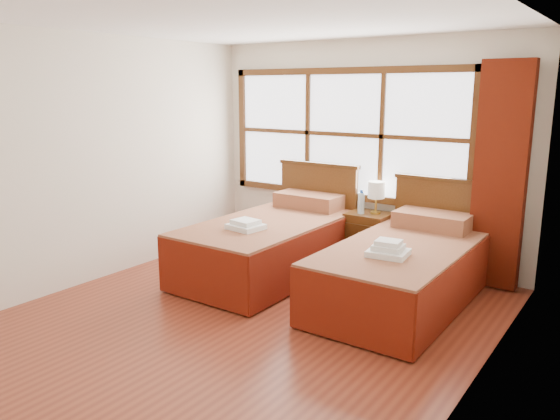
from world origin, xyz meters
The scene contains 15 objects.
floor centered at (0.00, 0.00, 0.00)m, with size 4.50×4.50×0.00m, color brown.
ceiling centered at (0.00, 0.00, 2.60)m, with size 4.50×4.50×0.00m, color white.
wall_back centered at (0.00, 2.25, 1.30)m, with size 4.00×4.00×0.00m, color silver.
wall_left centered at (-2.00, 0.00, 1.30)m, with size 4.50×4.50×0.00m, color silver.
wall_right centered at (2.00, 0.00, 1.30)m, with size 4.50×4.50×0.00m, color silver.
window centered at (-0.25, 2.21, 1.50)m, with size 3.16×0.06×1.56m.
curtain centered at (1.60, 2.11, 1.17)m, with size 0.50×0.16×2.30m, color #591608.
bed_left centered at (-0.55, 1.20, 0.35)m, with size 1.17×2.28×1.14m.
bed_right centered at (1.00, 1.20, 0.34)m, with size 1.13×2.19×1.10m.
nightstand centered at (0.23, 1.99, 0.32)m, with size 0.47×0.47×0.63m.
towels_left centered at (-0.54, 0.67, 0.65)m, with size 0.37×0.33×0.10m.
towels_right centered at (1.03, 0.73, 0.64)m, with size 0.37×0.34×0.14m.
lamp centered at (0.29, 2.02, 0.89)m, with size 0.19×0.19×0.37m.
bottle_near centered at (0.16, 1.92, 0.75)m, with size 0.07×0.07×0.26m.
bottle_far centered at (0.15, 1.93, 0.76)m, with size 0.07×0.07×0.28m.
Camera 1 is at (2.89, -3.62, 2.04)m, focal length 35.00 mm.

